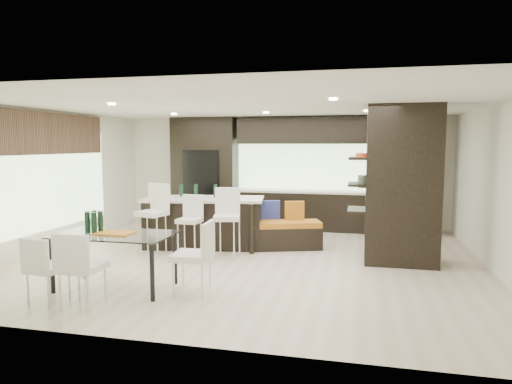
% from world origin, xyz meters
% --- Properties ---
extents(ground, '(8.00, 8.00, 0.00)m').
position_xyz_m(ground, '(0.00, 0.00, 0.00)').
color(ground, beige).
rests_on(ground, ground).
extents(back_wall, '(8.00, 0.02, 2.70)m').
position_xyz_m(back_wall, '(0.00, 3.50, 1.35)').
color(back_wall, white).
rests_on(back_wall, ground).
extents(left_wall, '(0.02, 7.00, 2.70)m').
position_xyz_m(left_wall, '(-4.00, 0.00, 1.35)').
color(left_wall, white).
rests_on(left_wall, ground).
extents(right_wall, '(0.02, 7.00, 2.70)m').
position_xyz_m(right_wall, '(4.00, 0.00, 1.35)').
color(right_wall, white).
rests_on(right_wall, ground).
extents(ceiling, '(8.00, 7.00, 0.02)m').
position_xyz_m(ceiling, '(0.00, 0.00, 2.70)').
color(ceiling, white).
rests_on(ceiling, ground).
extents(window_left, '(0.04, 3.20, 1.90)m').
position_xyz_m(window_left, '(-3.96, 0.20, 1.35)').
color(window_left, '#B2D199').
rests_on(window_left, left_wall).
extents(window_back, '(3.40, 0.04, 1.20)m').
position_xyz_m(window_back, '(0.60, 3.46, 1.55)').
color(window_back, '#B2D199').
rests_on(window_back, back_wall).
extents(stone_accent, '(0.08, 3.00, 0.80)m').
position_xyz_m(stone_accent, '(-3.93, 0.20, 2.25)').
color(stone_accent, brown).
rests_on(stone_accent, left_wall).
extents(ceiling_spots, '(4.00, 3.00, 0.02)m').
position_xyz_m(ceiling_spots, '(0.00, 0.25, 2.68)').
color(ceiling_spots, white).
rests_on(ceiling_spots, ceiling).
extents(back_cabinetry, '(6.80, 0.68, 2.70)m').
position_xyz_m(back_cabinetry, '(0.50, 3.17, 1.35)').
color(back_cabinetry, black).
rests_on(back_cabinetry, ground).
extents(refrigerator, '(0.90, 0.68, 1.90)m').
position_xyz_m(refrigerator, '(-1.90, 3.12, 0.95)').
color(refrigerator, black).
rests_on(refrigerator, ground).
extents(partition_column, '(1.20, 0.80, 2.70)m').
position_xyz_m(partition_column, '(2.60, 0.40, 1.35)').
color(partition_column, black).
rests_on(partition_column, ground).
extents(kitchen_island, '(2.49, 1.39, 0.98)m').
position_xyz_m(kitchen_island, '(-1.13, 0.87, 0.49)').
color(kitchen_island, black).
rests_on(kitchen_island, ground).
extents(stool_left, '(0.57, 0.57, 1.06)m').
position_xyz_m(stool_left, '(-1.85, 0.03, 0.53)').
color(stool_left, silver).
rests_on(stool_left, ground).
extents(stool_mid, '(0.42, 0.42, 0.90)m').
position_xyz_m(stool_mid, '(-1.13, 0.06, 0.45)').
color(stool_mid, silver).
rests_on(stool_mid, ground).
extents(stool_right, '(0.54, 0.54, 1.02)m').
position_xyz_m(stool_right, '(-0.40, 0.03, 0.51)').
color(stool_right, silver).
rests_on(stool_right, ground).
extents(bench, '(1.51, 0.96, 0.54)m').
position_xyz_m(bench, '(0.48, 1.02, 0.27)').
color(bench, black).
rests_on(bench, ground).
extents(floor_vase, '(0.51, 0.51, 1.16)m').
position_xyz_m(floor_vase, '(2.30, 0.65, 0.58)').
color(floor_vase, '#4D5C41').
rests_on(floor_vase, ground).
extents(dining_table, '(1.64, 0.93, 0.79)m').
position_xyz_m(dining_table, '(-1.45, -1.98, 0.39)').
color(dining_table, white).
rests_on(dining_table, ground).
extents(chair_near, '(0.49, 0.49, 0.90)m').
position_xyz_m(chair_near, '(-1.45, -2.76, 0.45)').
color(chair_near, silver).
rests_on(chair_near, ground).
extents(chair_far, '(0.50, 0.50, 0.81)m').
position_xyz_m(chair_far, '(-1.96, -2.74, 0.40)').
color(chair_far, silver).
rests_on(chair_far, ground).
extents(chair_end, '(0.53, 0.53, 0.93)m').
position_xyz_m(chair_end, '(-0.30, -1.98, 0.46)').
color(chair_end, silver).
rests_on(chair_end, ground).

